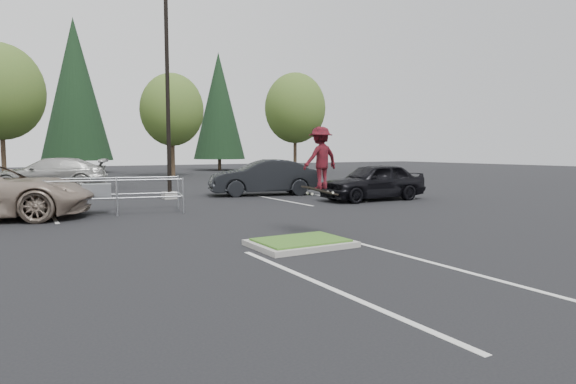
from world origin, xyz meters
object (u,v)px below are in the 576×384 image
conif_c (219,106)px  skateboarder (320,158)px  decid_d (295,110)px  conif_b (75,89)px  car_far_silver (51,173)px  cart_corral (102,191)px  car_r_black (373,181)px  car_r_charc (264,177)px  decid_c (172,112)px  decid_b (0,95)px  light_pole (168,96)px

conif_c → skateboarder: bearing=-108.4°
decid_d → conif_b: conif_b is taller
conif_c → car_far_silver: conif_c is taller
cart_corral → car_r_black: size_ratio=0.96×
decid_d → cart_corral: (-20.98, -22.24, -5.14)m
car_r_black → car_r_charc: bearing=-144.0°
cart_corral → decid_c: bearing=78.6°
conif_c → conif_b: bearing=175.9°
conif_c → decid_d: bearing=-66.5°
decid_b → conif_c: size_ratio=0.77×
decid_b → car_far_silver: bearing=-77.0°
decid_d → conif_b: 20.76m
cart_corral → car_r_black: 11.04m
conif_c → car_r_charc: (-9.03, -28.00, -5.99)m
cart_corral → decid_b: bearing=108.7°
light_pole → decid_c: (5.49, 17.83, 0.69)m
conif_c → skateboarder: size_ratio=7.06×
decid_c → car_r_charc: 18.88m
decid_d → conif_b: size_ratio=0.65×
car_r_black → decid_b: bearing=-147.2°
car_far_silver → decid_d: bearing=128.2°
decid_b → cart_corral: (3.02, -22.44, -5.27)m
decid_c → conif_b: bearing=119.3°
conif_c → skateboarder: (-12.80, -38.50, -4.88)m
decid_b → conif_b: conif_b is taller
decid_c → decid_d: size_ratio=0.89×
car_far_silver → skateboarder: bearing=27.7°
car_r_black → car_far_silver: bearing=-137.0°
decid_d → light_pole: bearing=-133.7°
decid_b → car_r_charc: size_ratio=1.85×
light_pole → conif_b: size_ratio=0.70×
decid_d → car_r_charc: 23.45m
decid_b → car_r_charc: 22.58m
decid_d → car_r_black: (-9.99, -23.33, -5.10)m
light_pole → skateboarder: light_pole is taller
decid_d → conif_c: 10.04m
light_pole → decid_c: light_pole is taller
decid_b → decid_d: bearing=-0.5°
decid_b → conif_c: bearing=24.1°
light_pole → cart_corral: light_pole is taller
conif_b → conif_c: conif_b is taller
decid_b → conif_b: bearing=58.9°
conif_c → cart_corral: bearing=-118.4°
decid_b → cart_corral: decid_b is taller
car_r_charc → cart_corral: bearing=-51.8°
decid_c → car_r_black: size_ratio=1.76×
skateboarder → conif_c: bearing=-115.6°
conif_b → cart_corral: 33.30m
decid_d → car_far_silver: bearing=-155.4°
decid_b → decid_c: size_ratio=1.15×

